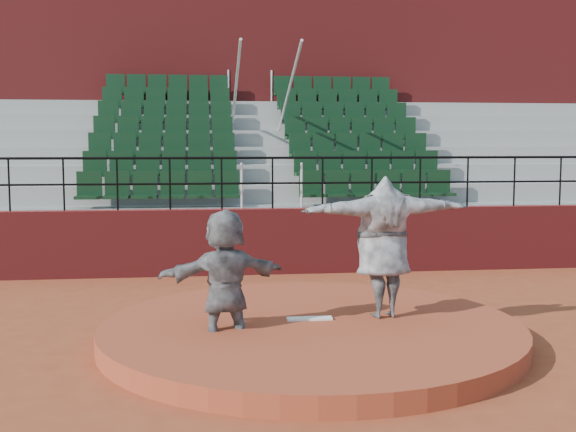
# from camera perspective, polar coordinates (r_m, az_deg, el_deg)

# --- Properties ---
(ground) EXTENTS (90.00, 90.00, 0.00)m
(ground) POSITION_cam_1_polar(r_m,az_deg,el_deg) (9.60, 1.85, -9.85)
(ground) COLOR brown
(ground) RESTS_ON ground
(pitchers_mound) EXTENTS (5.50, 5.50, 0.25)m
(pitchers_mound) POSITION_cam_1_polar(r_m,az_deg,el_deg) (9.57, 1.85, -9.13)
(pitchers_mound) COLOR #993C22
(pitchers_mound) RESTS_ON ground
(pitching_rubber) EXTENTS (0.60, 0.15, 0.03)m
(pitching_rubber) POSITION_cam_1_polar(r_m,az_deg,el_deg) (9.67, 1.72, -8.10)
(pitching_rubber) COLOR white
(pitching_rubber) RESTS_ON pitchers_mound
(boundary_wall) EXTENTS (24.00, 0.30, 1.30)m
(boundary_wall) POSITION_cam_1_polar(r_m,az_deg,el_deg) (14.34, -1.22, -1.99)
(boundary_wall) COLOR maroon
(boundary_wall) RESTS_ON ground
(wall_railing) EXTENTS (24.04, 0.05, 1.03)m
(wall_railing) POSITION_cam_1_polar(r_m,az_deg,el_deg) (14.22, -1.23, 3.53)
(wall_railing) COLOR black
(wall_railing) RESTS_ON boundary_wall
(seating_deck) EXTENTS (24.00, 5.97, 4.63)m
(seating_deck) POSITION_cam_1_polar(r_m,az_deg,el_deg) (17.87, -2.41, 2.10)
(seating_deck) COLOR gray
(seating_deck) RESTS_ON ground
(press_box_facade) EXTENTS (24.00, 3.00, 7.10)m
(press_box_facade) POSITION_cam_1_polar(r_m,az_deg,el_deg) (21.80, -3.28, 8.30)
(press_box_facade) COLOR maroon
(press_box_facade) RESTS_ON ground
(pitcher) EXTENTS (2.40, 0.94, 1.90)m
(pitcher) POSITION_cam_1_polar(r_m,az_deg,el_deg) (9.76, 7.54, -2.43)
(pitcher) COLOR black
(pitcher) RESTS_ON pitchers_mound
(fielder) EXTENTS (1.72, 0.95, 1.77)m
(fielder) POSITION_cam_1_polar(r_m,az_deg,el_deg) (9.12, -5.02, -4.98)
(fielder) COLOR black
(fielder) RESTS_ON ground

